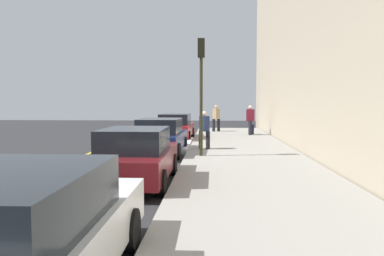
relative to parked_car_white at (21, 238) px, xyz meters
name	(u,v)px	position (x,y,z in m)	size (l,w,h in m)	color
ground_plane	(163,155)	(11.62, 0.00, -0.76)	(56.00, 56.00, 0.00)	#28282B
sidewalk	(243,154)	(11.62, -3.30, -0.68)	(28.00, 4.60, 0.15)	gray
lane_stripe_centre	(87,154)	(11.62, 3.20, -0.76)	(28.00, 0.14, 0.01)	gold
snow_bank_curb	(185,145)	(14.46, -0.70, -0.65)	(5.49, 0.56, 0.22)	white
parked_car_white	(21,238)	(0.00, 0.00, 0.00)	(4.79, 1.94, 1.51)	black
parked_car_maroon	(136,156)	(6.03, -0.01, 0.00)	(4.19, 1.91, 1.51)	black
parked_car_navy	(161,137)	(11.60, 0.10, 0.00)	(4.23, 2.00, 1.51)	black
parked_car_red	(176,127)	(17.51, 0.05, 0.00)	(4.27, 1.99, 1.51)	black
pedestrian_burgundy_coat	(250,119)	(19.61, -4.38, 0.36)	(0.60, 0.50, 1.82)	black
pedestrian_tan_coat	(216,117)	(22.25, -2.31, 0.35)	(0.58, 0.54, 1.81)	black
pedestrian_navy_coat	(204,129)	(12.52, -1.69, 0.26)	(0.52, 0.50, 1.64)	black
traffic_light_pole	(201,77)	(10.43, -1.61, 2.37)	(0.35, 0.26, 4.40)	#2D2D19
rolling_suitcase	(252,129)	(19.99, -4.53, -0.29)	(0.34, 0.22, 0.99)	#191E38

